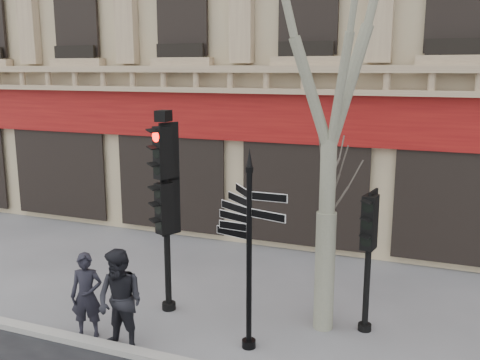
% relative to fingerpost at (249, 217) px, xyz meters
% --- Properties ---
extents(ground, '(80.00, 80.00, 0.00)m').
position_rel_fingerpost_xyz_m(ground, '(-0.44, 0.38, -2.41)').
color(ground, '#5C5C61').
rests_on(ground, ground).
extents(fingerpost, '(1.99, 1.99, 3.58)m').
position_rel_fingerpost_xyz_m(fingerpost, '(0.00, 0.00, 0.00)').
color(fingerpost, black).
rests_on(fingerpost, ground).
extents(traffic_signal_main, '(0.54, 0.47, 4.08)m').
position_rel_fingerpost_xyz_m(traffic_signal_main, '(-2.07, 0.83, 0.17)').
color(traffic_signal_main, black).
rests_on(traffic_signal_main, ground).
extents(traffic_signal_secondary, '(0.49, 0.38, 2.64)m').
position_rel_fingerpost_xyz_m(traffic_signal_secondary, '(1.81, 1.41, -0.56)').
color(traffic_signal_secondary, black).
rests_on(traffic_signal_secondary, ground).
extents(pedestrian_a, '(0.69, 0.57, 1.61)m').
position_rel_fingerpost_xyz_m(pedestrian_a, '(-2.89, -0.72, -1.60)').
color(pedestrian_a, black).
rests_on(pedestrian_a, ground).
extents(pedestrian_b, '(0.97, 0.80, 1.84)m').
position_rel_fingerpost_xyz_m(pedestrian_b, '(-2.03, -0.92, -1.48)').
color(pedestrian_b, black).
rests_on(pedestrian_b, ground).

